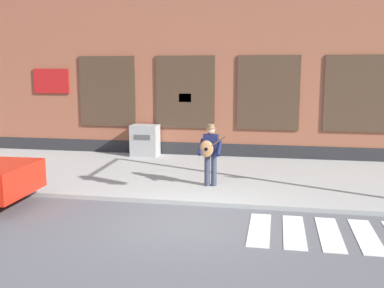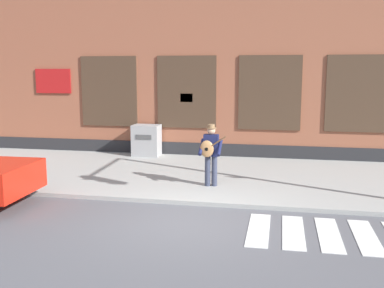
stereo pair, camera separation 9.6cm
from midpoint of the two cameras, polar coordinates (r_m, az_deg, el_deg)
name	(u,v)px [view 2 (the right image)]	position (r m, az deg, el deg)	size (l,w,h in m)	color
ground_plane	(188,221)	(9.52, -0.27, -9.78)	(160.00, 160.00, 0.00)	#56565B
sidewalk	(215,176)	(13.23, 3.14, -4.06)	(28.00, 5.70, 0.10)	#9E9E99
building_backdrop	(234,47)	(17.70, 5.54, 12.17)	(28.00, 4.06, 8.01)	#99563D
busker	(210,151)	(11.69, 2.59, -0.95)	(0.70, 0.52, 1.63)	#33384C
utility_box	(147,140)	(16.02, -5.63, 0.47)	(0.95, 0.69, 1.10)	#9E9E9E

